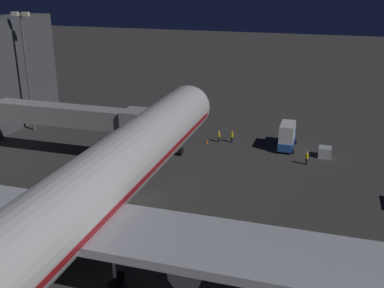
{
  "coord_description": "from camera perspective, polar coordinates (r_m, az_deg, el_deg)",
  "views": [
    {
      "loc": [
        -18.55,
        41.41,
        22.97
      ],
      "look_at": [
        -3.0,
        -9.35,
        3.5
      ],
      "focal_mm": 43.01,
      "sensor_mm": 36.0,
      "label": 1
    }
  ],
  "objects": [
    {
      "name": "ground_crew_near_nose_gear",
      "position": [
        67.26,
        4.97,
        0.99
      ],
      "size": [
        0.4,
        0.4,
        1.79
      ],
      "color": "black",
      "rests_on": "ground_plane"
    },
    {
      "name": "ground_crew_by_belt_loader",
      "position": [
        67.29,
        3.35,
        0.99
      ],
      "size": [
        0.4,
        0.4,
        1.71
      ],
      "color": "black",
      "rests_on": "ground_plane"
    },
    {
      "name": "apron_floodlight_mast",
      "position": [
        74.41,
        -19.85,
        9.31
      ],
      "size": [
        2.9,
        0.5,
        18.08
      ],
      "color": "#59595E",
      "rests_on": "ground_plane"
    },
    {
      "name": "ground_plane",
      "position": [
        50.86,
        -6.37,
        -6.84
      ],
      "size": [
        320.0,
        320.0,
        0.0
      ],
      "primitive_type": "plane",
      "color": "#383533"
    },
    {
      "name": "airliner_at_gate",
      "position": [
        37.99,
        -14.52,
        -7.58
      ],
      "size": [
        52.97,
        67.69,
        18.39
      ],
      "color": "silver",
      "rests_on": "ground_plane"
    },
    {
      "name": "traffic_cone_nose_port",
      "position": [
        66.88,
        1.85,
        0.3
      ],
      "size": [
        0.36,
        0.36,
        0.55
      ],
      "primitive_type": "cone",
      "color": "orange",
      "rests_on": "ground_plane"
    },
    {
      "name": "baggage_container_mid_row",
      "position": [
        64.21,
        16.15,
        -0.98
      ],
      "size": [
        1.66,
        1.75,
        1.41
      ],
      "primitive_type": "cube",
      "color": "#B7BABF",
      "rests_on": "ground_plane"
    },
    {
      "name": "traffic_cone_nose_starboard",
      "position": [
        68.09,
        -1.72,
        0.67
      ],
      "size": [
        0.36,
        0.36,
        0.55
      ],
      "primitive_type": "cone",
      "color": "orange",
      "rests_on": "ground_plane"
    },
    {
      "name": "ground_crew_marshaller_fwd",
      "position": [
        60.84,
        14.05,
        -1.62
      ],
      "size": [
        0.4,
        0.4,
        1.88
      ],
      "color": "black",
      "rests_on": "ground_plane"
    },
    {
      "name": "catering_truck",
      "position": [
        65.8,
        11.74,
        1.04
      ],
      "size": [
        2.36,
        5.73,
        3.82
      ],
      "color": "#234C9E",
      "rests_on": "ground_plane"
    },
    {
      "name": "jet_bridge",
      "position": [
        61.22,
        -13.54,
        3.28
      ],
      "size": [
        22.03,
        3.4,
        7.33
      ],
      "color": "#9E9E99",
      "rests_on": "ground_plane"
    }
  ]
}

